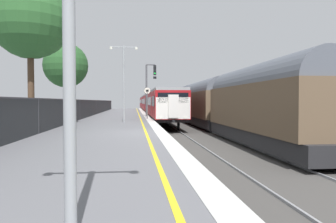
{
  "coord_description": "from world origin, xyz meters",
  "views": [
    {
      "loc": [
        -0.94,
        -15.73,
        1.54
      ],
      "look_at": [
        1.68,
        8.79,
        0.76
      ],
      "focal_mm": 34.26,
      "sensor_mm": 36.0,
      "label": 1
    }
  ],
  "objects_px": {
    "freight_train_adjacent_track": "(204,102)",
    "background_tree_left": "(33,23)",
    "commuter_train_at_platform": "(151,103)",
    "background_tree_centre": "(66,67)",
    "signal_gantry": "(149,84)",
    "speed_limit_sign": "(147,99)",
    "platform_lamp_mid": "(124,77)"
  },
  "relations": [
    {
      "from": "signal_gantry",
      "to": "background_tree_left",
      "type": "distance_m",
      "value": 14.78
    },
    {
      "from": "speed_limit_sign",
      "to": "background_tree_left",
      "type": "distance_m",
      "value": 11.75
    },
    {
      "from": "commuter_train_at_platform",
      "to": "speed_limit_sign",
      "type": "height_order",
      "value": "commuter_train_at_platform"
    },
    {
      "from": "freight_train_adjacent_track",
      "to": "signal_gantry",
      "type": "height_order",
      "value": "signal_gantry"
    },
    {
      "from": "speed_limit_sign",
      "to": "background_tree_centre",
      "type": "xyz_separation_m",
      "value": [
        -8.12,
        5.72,
        3.35
      ]
    },
    {
      "from": "speed_limit_sign",
      "to": "freight_train_adjacent_track",
      "type": "bearing_deg",
      "value": 29.19
    },
    {
      "from": "commuter_train_at_platform",
      "to": "speed_limit_sign",
      "type": "bearing_deg",
      "value": -93.82
    },
    {
      "from": "freight_train_adjacent_track",
      "to": "platform_lamp_mid",
      "type": "distance_m",
      "value": 11.52
    },
    {
      "from": "commuter_train_at_platform",
      "to": "background_tree_centre",
      "type": "xyz_separation_m",
      "value": [
        -9.97,
        -21.95,
        3.85
      ]
    },
    {
      "from": "speed_limit_sign",
      "to": "background_tree_left",
      "type": "height_order",
      "value": "background_tree_left"
    },
    {
      "from": "platform_lamp_mid",
      "to": "background_tree_centre",
      "type": "relative_size",
      "value": 0.73
    },
    {
      "from": "platform_lamp_mid",
      "to": "background_tree_left",
      "type": "xyz_separation_m",
      "value": [
        -5.4,
        -2.97,
        3.02
      ]
    },
    {
      "from": "platform_lamp_mid",
      "to": "background_tree_centre",
      "type": "xyz_separation_m",
      "value": [
        -6.23,
        10.78,
        1.84
      ]
    },
    {
      "from": "platform_lamp_mid",
      "to": "background_tree_left",
      "type": "distance_m",
      "value": 6.86
    },
    {
      "from": "freight_train_adjacent_track",
      "to": "background_tree_centre",
      "type": "xyz_separation_m",
      "value": [
        -13.97,
        2.45,
        3.63
      ]
    },
    {
      "from": "freight_train_adjacent_track",
      "to": "background_tree_centre",
      "type": "height_order",
      "value": "background_tree_centre"
    },
    {
      "from": "commuter_train_at_platform",
      "to": "freight_train_adjacent_track",
      "type": "xyz_separation_m",
      "value": [
        4.0,
        -24.39,
        0.22
      ]
    },
    {
      "from": "freight_train_adjacent_track",
      "to": "speed_limit_sign",
      "type": "xyz_separation_m",
      "value": [
        -5.85,
        -3.27,
        0.28
      ]
    },
    {
      "from": "commuter_train_at_platform",
      "to": "speed_limit_sign",
      "type": "xyz_separation_m",
      "value": [
        -1.85,
        -27.66,
        0.51
      ]
    },
    {
      "from": "background_tree_left",
      "to": "speed_limit_sign",
      "type": "bearing_deg",
      "value": 47.78
    },
    {
      "from": "commuter_train_at_platform",
      "to": "platform_lamp_mid",
      "type": "height_order",
      "value": "platform_lamp_mid"
    },
    {
      "from": "speed_limit_sign",
      "to": "background_tree_centre",
      "type": "bearing_deg",
      "value": 144.85
    },
    {
      "from": "commuter_train_at_platform",
      "to": "background_tree_left",
      "type": "xyz_separation_m",
      "value": [
        -9.14,
        -35.7,
        5.03
      ]
    },
    {
      "from": "speed_limit_sign",
      "to": "signal_gantry",
      "type": "bearing_deg",
      "value": 85.15
    },
    {
      "from": "freight_train_adjacent_track",
      "to": "background_tree_left",
      "type": "bearing_deg",
      "value": -139.3
    },
    {
      "from": "signal_gantry",
      "to": "background_tree_left",
      "type": "relative_size",
      "value": 0.61
    },
    {
      "from": "speed_limit_sign",
      "to": "background_tree_left",
      "type": "xyz_separation_m",
      "value": [
        -7.29,
        -8.04,
        4.52
      ]
    },
    {
      "from": "platform_lamp_mid",
      "to": "freight_train_adjacent_track",
      "type": "bearing_deg",
      "value": 47.1
    },
    {
      "from": "freight_train_adjacent_track",
      "to": "platform_lamp_mid",
      "type": "xyz_separation_m",
      "value": [
        -7.75,
        -8.33,
        1.79
      ]
    },
    {
      "from": "background_tree_left",
      "to": "background_tree_centre",
      "type": "height_order",
      "value": "background_tree_left"
    },
    {
      "from": "commuter_train_at_platform",
      "to": "background_tree_centre",
      "type": "distance_m",
      "value": 24.41
    },
    {
      "from": "signal_gantry",
      "to": "platform_lamp_mid",
      "type": "height_order",
      "value": "platform_lamp_mid"
    }
  ]
}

